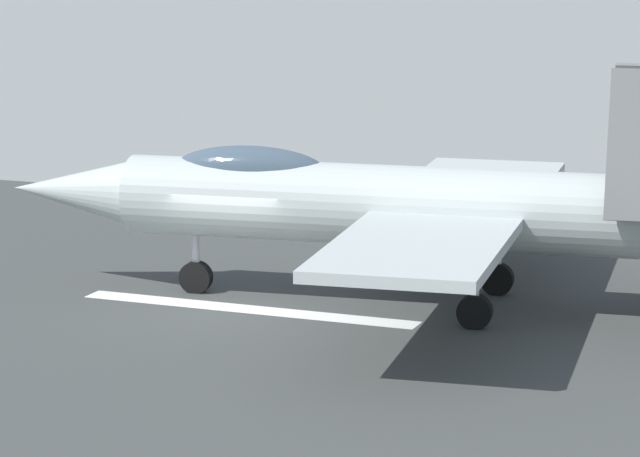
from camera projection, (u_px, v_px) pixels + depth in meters
ground_plane at (220, 307)px, 36.77m from camera, size 400.00×400.00×0.00m
runway_strip at (220, 307)px, 36.76m from camera, size 240.00×26.00×0.02m
fighter_jet at (409, 203)px, 36.38m from camera, size 17.96×14.44×5.58m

